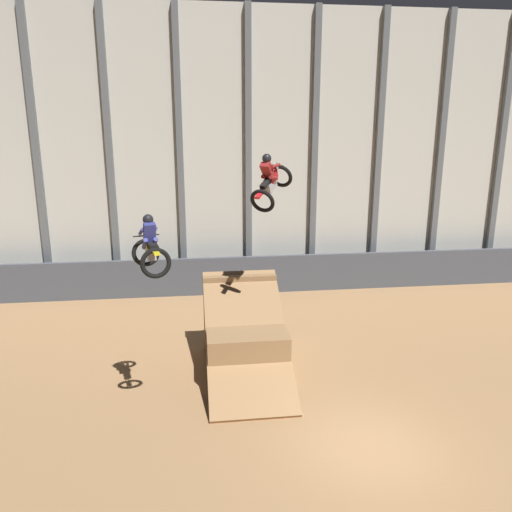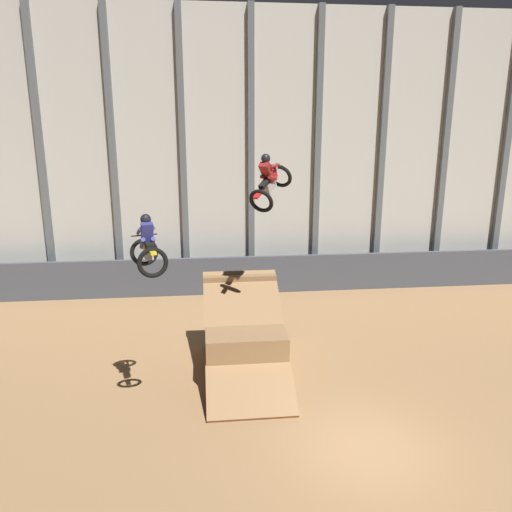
# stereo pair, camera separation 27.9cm
# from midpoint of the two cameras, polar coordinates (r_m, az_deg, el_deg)

# --- Properties ---
(ground_plane) EXTENTS (60.00, 60.00, 0.00)m
(ground_plane) POSITION_cam_midpoint_polar(r_m,az_deg,el_deg) (13.06, 13.31, -20.79)
(ground_plane) COLOR #9E754C
(arena_back_wall) EXTENTS (32.00, 0.40, 12.52)m
(arena_back_wall) POSITION_cam_midpoint_polar(r_m,az_deg,el_deg) (23.25, 3.56, 11.64)
(arena_back_wall) COLOR beige
(arena_back_wall) RESTS_ON ground_plane
(lower_barrier) EXTENTS (31.36, 0.20, 1.73)m
(lower_barrier) POSITION_cam_midpoint_polar(r_m,az_deg,el_deg) (23.08, 3.82, -2.03)
(lower_barrier) COLOR #474C56
(lower_barrier) RESTS_ON ground_plane
(dirt_ramp) EXTENTS (2.44, 4.76, 2.83)m
(dirt_ramp) POSITION_cam_midpoint_polar(r_m,az_deg,el_deg) (16.11, -0.98, -9.22)
(dirt_ramp) COLOR #966F48
(dirt_ramp) RESTS_ON ground_plane
(rider_bike_left_air) EXTENTS (1.09, 1.79, 1.48)m
(rider_bike_left_air) POSITION_cam_midpoint_polar(r_m,az_deg,el_deg) (12.48, -11.64, 0.89)
(rider_bike_left_air) COLOR black
(rider_bike_right_air) EXTENTS (1.53, 1.80, 1.68)m
(rider_bike_right_air) POSITION_cam_midpoint_polar(r_m,az_deg,el_deg) (14.37, 2.12, 8.51)
(rider_bike_right_air) COLOR black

